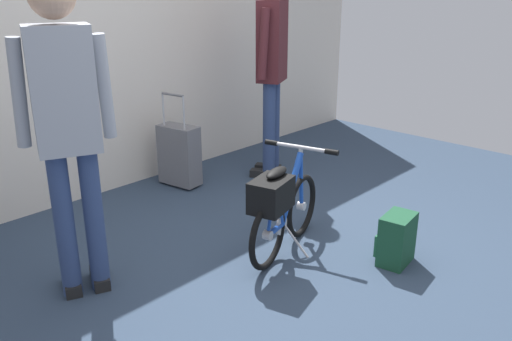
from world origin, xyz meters
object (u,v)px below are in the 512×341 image
object	(u,v)px
folding_bike_foreground	(281,207)
visitor_browsing	(272,60)
visitor_near_wall	(67,120)
rolling_suitcase	(179,155)
backpack_on_floor	(396,239)

from	to	relation	value
folding_bike_foreground	visitor_browsing	world-z (taller)	visitor_browsing
visitor_near_wall	rolling_suitcase	xyz separation A→B (m)	(1.46, 0.92, -0.74)
visitor_near_wall	folding_bike_foreground	bearing A→B (deg)	-26.72
folding_bike_foreground	visitor_near_wall	world-z (taller)	visitor_near_wall
backpack_on_floor	rolling_suitcase	bearing A→B (deg)	91.83
visitor_near_wall	backpack_on_floor	size ratio (longest dim) A/B	5.33
visitor_near_wall	visitor_browsing	distance (m)	2.25
backpack_on_floor	visitor_browsing	bearing A→B (deg)	68.08
visitor_browsing	backpack_on_floor	world-z (taller)	visitor_browsing
visitor_browsing	rolling_suitcase	distance (m)	1.15
rolling_suitcase	folding_bike_foreground	bearing A→B (deg)	-103.84
visitor_near_wall	visitor_browsing	world-z (taller)	visitor_browsing
visitor_near_wall	rolling_suitcase	bearing A→B (deg)	32.28
folding_bike_foreground	visitor_browsing	distance (m)	1.69
folding_bike_foreground	backpack_on_floor	size ratio (longest dim) A/B	2.84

